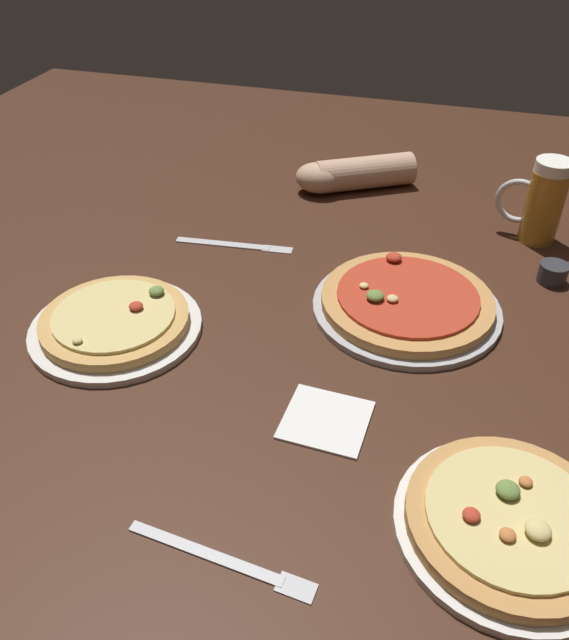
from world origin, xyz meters
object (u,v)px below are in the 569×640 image
object	(u,v)px
beer_mug_dark	(542,202)
ramekin_sauce	(553,273)
pizza_plate_far	(406,303)
pizza_plate_side	(510,523)
napkin_folded	(326,419)
fork_left	(224,559)
diner_arm	(351,174)
knife_right	(235,244)
pizza_plate_near	(116,323)

from	to	relation	value
beer_mug_dark	ramekin_sauce	distance (m)	0.17
pizza_plate_far	pizza_plate_side	size ratio (longest dim) A/B	1.19
napkin_folded	fork_left	world-z (taller)	napkin_folded
diner_arm	pizza_plate_side	bearing A→B (deg)	-66.59
pizza_plate_far	beer_mug_dark	world-z (taller)	beer_mug_dark
pizza_plate_side	beer_mug_dark	size ratio (longest dim) A/B	1.60
pizza_plate_far	diner_arm	bearing A→B (deg)	113.37
knife_right	diner_arm	world-z (taller)	diner_arm
pizza_plate_near	fork_left	size ratio (longest dim) A/B	1.21
napkin_folded	pizza_plate_far	bearing A→B (deg)	76.40
pizza_plate_far	napkin_folded	xyz separation A→B (m)	(-0.07, -0.30, -0.01)
beer_mug_dark	ramekin_sauce	world-z (taller)	beer_mug_dark
ramekin_sauce	fork_left	xyz separation A→B (m)	(-0.38, -0.71, -0.02)
pizza_plate_far	beer_mug_dark	distance (m)	0.39
napkin_folded	knife_right	xyz separation A→B (m)	(-0.29, 0.42, -0.00)
beer_mug_dark	napkin_folded	xyz separation A→B (m)	(-0.29, -0.62, -0.08)
pizza_plate_side	beer_mug_dark	distance (m)	0.74
pizza_plate_far	knife_right	size ratio (longest dim) A/B	1.35
pizza_plate_near	fork_left	bearing A→B (deg)	-47.33
diner_arm	napkin_folded	bearing A→B (deg)	-80.81
pizza_plate_near	diner_arm	world-z (taller)	diner_arm
beer_mug_dark	napkin_folded	distance (m)	0.69
pizza_plate_side	pizza_plate_far	bearing A→B (deg)	113.44
napkin_folded	ramekin_sauce	bearing A→B (deg)	55.62
pizza_plate_side	knife_right	size ratio (longest dim) A/B	1.13
fork_left	ramekin_sauce	bearing A→B (deg)	62.00
pizza_plate_side	ramekin_sauce	world-z (taller)	pizza_plate_side
pizza_plate_side	beer_mug_dark	xyz separation A→B (m)	(0.04, 0.73, 0.07)
beer_mug_dark	fork_left	distance (m)	0.93
ramekin_sauce	knife_right	size ratio (longest dim) A/B	0.22
ramekin_sauce	diner_arm	distance (m)	0.52
pizza_plate_near	pizza_plate_side	xyz separation A→B (m)	(0.63, -0.22, 0.00)
pizza_plate_near	beer_mug_dark	world-z (taller)	beer_mug_dark
pizza_plate_side	napkin_folded	bearing A→B (deg)	155.36
pizza_plate_near	diner_arm	bearing A→B (deg)	67.41
pizza_plate_near	fork_left	xyz separation A→B (m)	(0.32, -0.35, -0.01)
pizza_plate_far	diner_arm	size ratio (longest dim) A/B	1.22
pizza_plate_far	napkin_folded	world-z (taller)	pizza_plate_far
pizza_plate_far	fork_left	bearing A→B (deg)	-103.68
beer_mug_dark	knife_right	bearing A→B (deg)	-160.91
ramekin_sauce	fork_left	world-z (taller)	ramekin_sauce
pizza_plate_far	ramekin_sauce	distance (m)	0.30
pizza_plate_near	fork_left	world-z (taller)	pizza_plate_near
pizza_plate_near	knife_right	bearing A→B (deg)	73.24
fork_left	knife_right	world-z (taller)	same
napkin_folded	knife_right	size ratio (longest dim) A/B	0.49
ramekin_sauce	knife_right	distance (m)	0.61
ramekin_sauce	pizza_plate_side	bearing A→B (deg)	-96.66
pizza_plate_near	pizza_plate_far	size ratio (longest dim) A/B	0.88
pizza_plate_side	diner_arm	distance (m)	0.93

